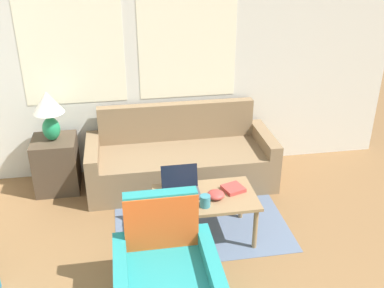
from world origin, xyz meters
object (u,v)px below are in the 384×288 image
(couch, at_px, (180,161))
(armchair, at_px, (167,286))
(coffee_table, at_px, (205,201))
(snack_bowl, at_px, (216,195))
(table_lamp, at_px, (48,109))
(cup_navy, at_px, (205,201))
(book_red, at_px, (233,189))
(laptop, at_px, (181,187))

(couch, bearing_deg, armchair, -101.29)
(coffee_table, bearing_deg, armchair, -117.91)
(couch, height_order, snack_bowl, couch)
(couch, relative_size, table_lamp, 3.83)
(cup_navy, distance_m, snack_bowl, 0.17)
(coffee_table, bearing_deg, cup_navy, -101.46)
(book_red, bearing_deg, coffee_table, -168.46)
(book_red, bearing_deg, snack_bowl, -151.50)
(couch, height_order, book_red, couch)
(armchair, distance_m, table_lamp, 2.37)
(armchair, distance_m, cup_navy, 0.87)
(snack_bowl, bearing_deg, coffee_table, 152.90)
(armchair, distance_m, laptop, 1.04)
(laptop, distance_m, snack_bowl, 0.34)
(laptop, xyz_separation_m, snack_bowl, (0.30, -0.15, -0.02))
(table_lamp, bearing_deg, book_red, -32.31)
(coffee_table, height_order, laptop, laptop)
(snack_bowl, bearing_deg, cup_navy, -136.50)
(coffee_table, height_order, book_red, book_red)
(table_lamp, distance_m, cup_navy, 2.00)
(laptop, bearing_deg, cup_navy, -56.12)
(coffee_table, xyz_separation_m, laptop, (-0.21, 0.10, 0.11))
(coffee_table, relative_size, book_red, 4.12)
(couch, height_order, cup_navy, couch)
(table_lamp, height_order, coffee_table, table_lamp)
(table_lamp, relative_size, book_red, 2.39)
(snack_bowl, relative_size, book_red, 0.70)
(armchair, relative_size, laptop, 2.61)
(couch, bearing_deg, snack_bowl, -81.67)
(snack_bowl, bearing_deg, couch, 98.33)
(armchair, bearing_deg, coffee_table, 62.09)
(armchair, bearing_deg, cup_navy, 58.85)
(table_lamp, distance_m, laptop, 1.69)
(book_red, bearing_deg, laptop, 174.68)
(coffee_table, distance_m, book_red, 0.29)
(coffee_table, bearing_deg, couch, 93.95)
(laptop, bearing_deg, couch, 81.97)
(armchair, relative_size, table_lamp, 1.65)
(table_lamp, xyz_separation_m, laptop, (1.25, -1.05, -0.45))
(laptop, bearing_deg, armchair, -104.47)
(cup_navy, bearing_deg, table_lamp, 137.20)
(armchair, xyz_separation_m, coffee_table, (0.46, 0.88, 0.14))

